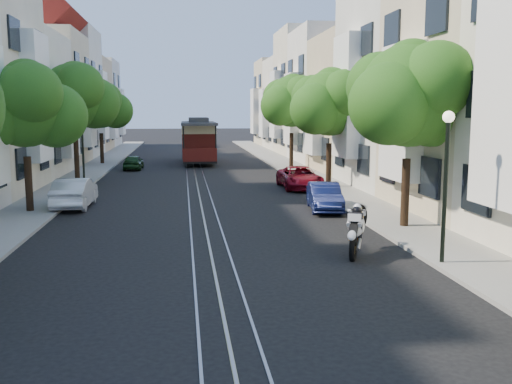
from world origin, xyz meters
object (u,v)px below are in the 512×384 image
object	(u,v)px
tree_w_b	(26,108)
parked_car_e_far	(300,178)
parked_car_e_mid	(325,197)
parked_car_w_far	(133,162)
tree_w_d	(101,107)
lamp_west	(82,137)
tree_e_d	(293,103)
parked_car_w_mid	(75,193)
sportbike_rider	(356,227)
tree_e_b	(411,98)
tree_w_c	(75,97)
tree_e_c	(331,105)
lamp_east	(446,164)
cable_car	(199,139)

from	to	relation	value
tree_w_b	parked_car_e_far	world-z (taller)	tree_w_b
parked_car_e_mid	parked_car_w_far	xyz separation A→B (m)	(-9.66, 18.59, -0.05)
tree_w_d	lamp_west	size ratio (longest dim) A/B	1.57
tree_e_d	parked_car_w_mid	distance (m)	20.71
sportbike_rider	parked_car_w_far	xyz separation A→B (m)	(-8.70, 26.23, -0.31)
tree_e_b	tree_w_d	bearing A→B (deg)	118.07
tree_e_d	lamp_west	size ratio (longest dim) A/B	1.65
tree_e_d	tree_w_d	xyz separation A→B (m)	(-14.40, 5.00, -0.27)
tree_e_d	tree_w_c	size ratio (longest dim) A/B	0.97
tree_e_c	parked_car_e_mid	world-z (taller)	tree_e_c
tree_e_b	lamp_east	world-z (taller)	tree_e_b
sportbike_rider	parked_car_w_far	distance (m)	27.63
tree_w_b	tree_w_c	size ratio (longest dim) A/B	0.88
parked_car_w_far	lamp_east	bearing A→B (deg)	112.83
tree_w_b	parked_car_w_far	bearing A→B (deg)	81.24
tree_w_d	lamp_west	distance (m)	14.11
tree_w_d	parked_car_e_mid	size ratio (longest dim) A/B	1.80
lamp_west	tree_w_c	bearing A→B (deg)	105.75
tree_w_c	parked_car_e_far	distance (m)	14.34
sportbike_rider	parked_car_e_mid	size ratio (longest dim) A/B	0.57
lamp_east	parked_car_e_mid	size ratio (longest dim) A/B	1.15
tree_e_b	parked_car_w_far	world-z (taller)	tree_e_b
tree_w_b	lamp_west	xyz separation A→B (m)	(0.84, 8.02, -1.55)
tree_e_b	lamp_west	bearing A→B (deg)	136.15
tree_e_b	parked_car_w_mid	bearing A→B (deg)	153.81
lamp_east	tree_e_b	bearing A→B (deg)	79.07
tree_e_d	parked_car_w_far	xyz separation A→B (m)	(-11.66, 0.77, -4.32)
tree_e_b	tree_w_b	xyz separation A→B (m)	(-14.40, 5.00, -0.34)
parked_car_w_mid	parked_car_e_far	bearing A→B (deg)	-156.22
parked_car_e_far	tree_w_b	bearing A→B (deg)	-154.55
lamp_east	cable_car	distance (m)	33.03
tree_e_c	tree_w_b	distance (m)	15.60
sportbike_rider	parked_car_e_far	xyz separation A→B (m)	(1.30, 14.61, -0.25)
tree_e_b	parked_car_e_mid	world-z (taller)	tree_e_b
parked_car_e_far	parked_car_w_mid	world-z (taller)	parked_car_w_mid
tree_e_b	cable_car	size ratio (longest dim) A/B	0.76
lamp_west	parked_car_w_far	distance (m)	10.20
tree_w_b	parked_car_e_mid	xyz separation A→B (m)	(12.40, -0.82, -3.80)
tree_e_d	parked_car_e_far	distance (m)	11.77
tree_w_c	parked_car_e_mid	bearing A→B (deg)	-43.64
tree_w_b	lamp_east	world-z (taller)	tree_w_b
tree_w_b	lamp_east	xyz separation A→B (m)	(13.44, -9.98, -1.55)
tree_e_c	tree_w_c	distance (m)	15.25
cable_car	parked_car_e_mid	distance (m)	23.88
lamp_west	parked_car_e_far	bearing A→B (deg)	-8.94
tree_w_d	sportbike_rider	world-z (taller)	tree_w_d
tree_w_b	tree_w_c	xyz separation A→B (m)	(0.00, 11.00, 0.67)
parked_car_e_far	parked_car_w_far	distance (m)	15.33
lamp_west	parked_car_e_mid	size ratio (longest dim) A/B	1.15
lamp_east	parked_car_e_mid	world-z (taller)	lamp_east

